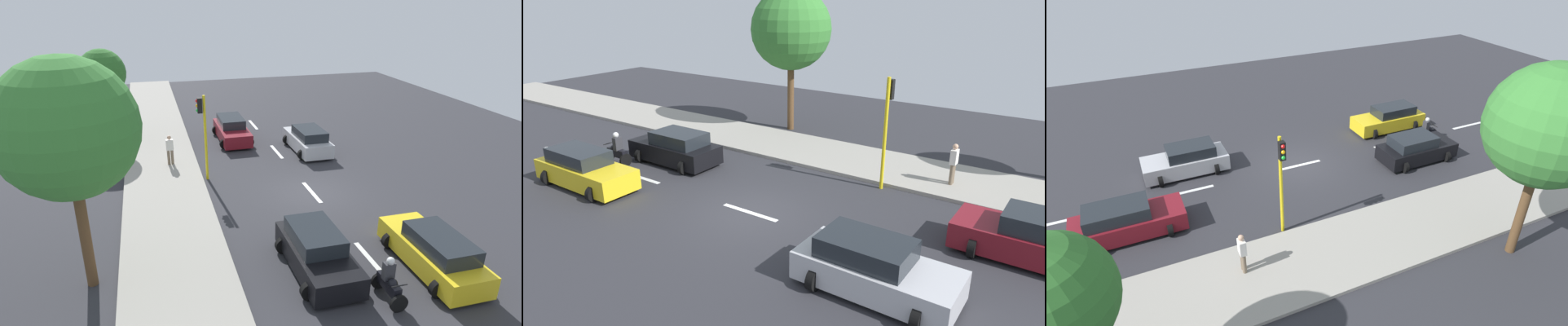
{
  "view_description": "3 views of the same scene",
  "coord_description": "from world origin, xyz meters",
  "views": [
    {
      "loc": [
        7.48,
        18.17,
        9.33
      ],
      "look_at": [
        2.29,
        -1.24,
        1.33
      ],
      "focal_mm": 30.01,
      "sensor_mm": 36.0,
      "label": 1
    },
    {
      "loc": [
        -12.14,
        -9.88,
        7.65
      ],
      "look_at": [
        1.5,
        -0.46,
        1.55
      ],
      "focal_mm": 33.07,
      "sensor_mm": 36.0,
      "label": 2
    },
    {
      "loc": [
        17.93,
        -8.03,
        11.48
      ],
      "look_at": [
        1.96,
        -0.49,
        1.28
      ],
      "focal_mm": 28.71,
      "sensor_mm": 36.0,
      "label": 3
    }
  ],
  "objects": [
    {
      "name": "car_yellow_cab",
      "position": [
        -1.83,
        7.04,
        0.71
      ],
      "size": [
        2.13,
        4.56,
        1.52
      ],
      "color": "yellow",
      "rests_on": "ground"
    },
    {
      "name": "street_tree_north",
      "position": [
        9.83,
        4.84,
        5.51
      ],
      "size": [
        4.33,
        4.33,
        7.7
      ],
      "color": "brown",
      "rests_on": "ground"
    },
    {
      "name": "car_silver",
      "position": [
        -1.89,
        -5.66,
        0.71
      ],
      "size": [
        2.23,
        4.3,
        1.52
      ],
      "color": "#B7B7BC",
      "rests_on": "ground"
    },
    {
      "name": "lane_stripe_north",
      "position": [
        0.0,
        -6.0,
        0.01
      ],
      "size": [
        0.2,
        2.4,
        0.01
      ],
      "primitive_type": "cube",
      "color": "white",
      "rests_on": "ground"
    },
    {
      "name": "pedestrian_near_signal",
      "position": [
        6.48,
        -5.25,
        1.06
      ],
      "size": [
        0.4,
        0.24,
        1.69
      ],
      "color": "#72604C",
      "rests_on": "sidewalk"
    },
    {
      "name": "lane_stripe_south",
      "position": [
        0.0,
        6.0,
        0.01
      ],
      "size": [
        0.2,
        2.4,
        0.01
      ],
      "primitive_type": "cube",
      "color": "white",
      "rests_on": "ground"
    },
    {
      "name": "car_maroon",
      "position": [
        2.22,
        -8.96,
        0.71
      ],
      "size": [
        2.2,
        4.53,
        1.52
      ],
      "color": "maroon",
      "rests_on": "ground"
    },
    {
      "name": "sidewalk",
      "position": [
        7.0,
        0.0,
        0.07
      ],
      "size": [
        4.0,
        60.0,
        0.15
      ],
      "primitive_type": "cube",
      "color": "#9E998E",
      "rests_on": "ground"
    },
    {
      "name": "car_black",
      "position": [
        2.17,
        6.01,
        0.71
      ],
      "size": [
        2.27,
        4.23,
        1.52
      ],
      "color": "black",
      "rests_on": "ground"
    },
    {
      "name": "motorcycle",
      "position": [
        0.54,
        8.12,
        0.64
      ],
      "size": [
        0.6,
        1.3,
        1.53
      ],
      "color": "black",
      "rests_on": "ground"
    },
    {
      "name": "traffic_light_corner",
      "position": [
        4.85,
        -2.97,
        2.93
      ],
      "size": [
        0.49,
        0.24,
        4.5
      ],
      "color": "yellow",
      "rests_on": "ground"
    },
    {
      "name": "lane_stripe_far_south",
      "position": [
        0.0,
        12.0,
        0.01
      ],
      "size": [
        0.2,
        2.4,
        0.01
      ],
      "primitive_type": "cube",
      "color": "white",
      "rests_on": "ground"
    },
    {
      "name": "ground_plane",
      "position": [
        0.0,
        0.0,
        -0.05
      ],
      "size": [
        40.0,
        60.0,
        0.1
      ],
      "primitive_type": "cube",
      "color": "#2D2D33"
    },
    {
      "name": "lane_stripe_mid",
      "position": [
        0.0,
        0.0,
        0.01
      ],
      "size": [
        0.2,
        2.4,
        0.01
      ],
      "primitive_type": "cube",
      "color": "white",
      "rests_on": "ground"
    }
  ]
}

